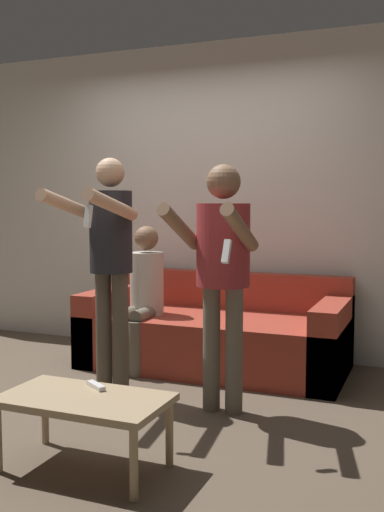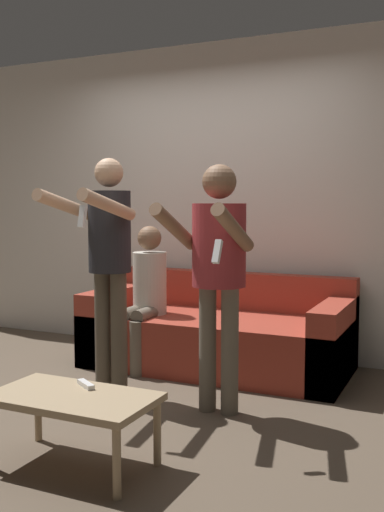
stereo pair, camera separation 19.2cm
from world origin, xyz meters
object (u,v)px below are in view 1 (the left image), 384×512
(person_standing_right, at_px, (222,259))
(coffee_table, at_px, (84,405))
(remote_on_table, at_px, (96,386))
(couch, at_px, (215,335))
(person_seated, at_px, (143,292))
(person_standing_left, at_px, (109,251))

(person_standing_right, xyz_separation_m, coffee_table, (-0.36, -1.02, -0.64))
(coffee_table, xyz_separation_m, remote_on_table, (-0.01, 0.14, 0.05))
(couch, relative_size, person_standing_right, 1.33)
(person_seated, distance_m, remote_on_table, 1.73)
(couch, distance_m, person_seated, 0.68)
(person_standing_right, relative_size, coffee_table, 1.88)
(person_standing_left, relative_size, coffee_table, 1.95)
(person_standing_left, bearing_deg, person_standing_right, 0.48)
(person_standing_left, xyz_separation_m, person_seated, (-0.13, 0.75, -0.39))
(person_seated, height_order, coffee_table, person_seated)
(coffee_table, relative_size, remote_on_table, 5.68)
(couch, height_order, person_standing_left, person_standing_left)
(person_standing_left, xyz_separation_m, coffee_table, (0.43, -1.01, -0.67))
(person_standing_right, relative_size, remote_on_table, 10.67)
(person_seated, bearing_deg, person_standing_left, -79.91)
(couch, relative_size, remote_on_table, 14.18)
(couch, xyz_separation_m, remote_on_table, (0.02, -1.86, 0.12))
(remote_on_table, bearing_deg, coffee_table, -84.12)
(person_seated, distance_m, coffee_table, 1.87)
(person_standing_right, bearing_deg, person_seated, 141.37)
(couch, distance_m, remote_on_table, 1.87)
(person_seated, relative_size, remote_on_table, 7.78)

